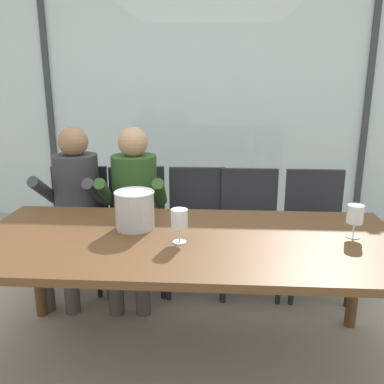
{
  "coord_description": "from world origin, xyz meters",
  "views": [
    {
      "loc": [
        0.15,
        -1.98,
        1.52
      ],
      "look_at": [
        0.0,
        0.35,
        0.87
      ],
      "focal_mm": 38.57,
      "sensor_mm": 36.0,
      "label": 1
    }
  ],
  "objects": [
    {
      "name": "ground",
      "position": [
        0.0,
        1.0,
        0.0
      ],
      "size": [
        14.0,
        14.0,
        0.0
      ],
      "primitive_type": "plane",
      "color": "#9E9384"
    },
    {
      "name": "window_glass_panel",
      "position": [
        0.0,
        2.46,
        1.3
      ],
      "size": [
        7.41,
        0.03,
        2.6
      ],
      "primitive_type": "cube",
      "color": "silver",
      "rests_on": "ground"
    },
    {
      "name": "window_mullion_left",
      "position": [
        -1.67,
        2.44,
        1.3
      ],
      "size": [
        0.06,
        0.06,
        2.6
      ],
      "primitive_type": "cube",
      "color": "#38383D",
      "rests_on": "ground"
    },
    {
      "name": "window_mullion_right",
      "position": [
        1.67,
        2.44,
        1.3
      ],
      "size": [
        0.06,
        0.06,
        2.6
      ],
      "primitive_type": "cube",
      "color": "#38383D",
      "rests_on": "ground"
    },
    {
      "name": "hillside_vineyard",
      "position": [
        0.0,
        5.9,
        0.96
      ],
      "size": [
        13.41,
        2.4,
        1.92
      ],
      "primitive_type": "cube",
      "color": "#568942",
      "rests_on": "ground"
    },
    {
      "name": "dining_table",
      "position": [
        0.0,
        0.0,
        0.66
      ],
      "size": [
        2.21,
        0.97,
        0.72
      ],
      "color": "brown",
      "rests_on": "ground"
    },
    {
      "name": "chair_near_curtain",
      "position": [
        -0.89,
        0.9,
        0.51
      ],
      "size": [
        0.47,
        0.47,
        0.88
      ],
      "rotation": [
        0.0,
        0.0,
        0.08
      ],
      "color": "#232328",
      "rests_on": "ground"
    },
    {
      "name": "chair_left_of_center",
      "position": [
        -0.45,
        0.91,
        0.51
      ],
      "size": [
        0.49,
        0.49,
        0.88
      ],
      "rotation": [
        0.0,
        0.0,
        0.13
      ],
      "color": "#232328",
      "rests_on": "ground"
    },
    {
      "name": "chair_center",
      "position": [
        -0.0,
        0.92,
        0.51
      ],
      "size": [
        0.45,
        0.45,
        0.88
      ],
      "rotation": [
        0.0,
        0.0,
        0.03
      ],
      "color": "#232328",
      "rests_on": "ground"
    },
    {
      "name": "chair_right_of_center",
      "position": [
        0.39,
        0.91,
        0.51
      ],
      "size": [
        0.45,
        0.45,
        0.88
      ],
      "rotation": [
        0.0,
        0.0,
        0.01
      ],
      "color": "#232328",
      "rests_on": "ground"
    },
    {
      "name": "chair_near_window_right",
      "position": [
        0.86,
        0.9,
        0.51
      ],
      "size": [
        0.44,
        0.44,
        0.88
      ],
      "rotation": [
        0.0,
        0.0,
        -0.01
      ],
      "color": "#232328",
      "rests_on": "ground"
    },
    {
      "name": "person_charcoal_jacket",
      "position": [
        -0.87,
        0.76,
        0.68
      ],
      "size": [
        0.48,
        0.63,
        1.2
      ],
      "rotation": [
        0.0,
        0.0,
        -0.08
      ],
      "color": "#38383D",
      "rests_on": "ground"
    },
    {
      "name": "person_olive_shirt",
      "position": [
        -0.44,
        0.76,
        0.68
      ],
      "size": [
        0.48,
        0.62,
        1.2
      ],
      "rotation": [
        0.0,
        0.0,
        0.05
      ],
      "color": "#2D5123",
      "rests_on": "ground"
    },
    {
      "name": "ice_bucket_primary",
      "position": [
        -0.3,
        0.13,
        0.83
      ],
      "size": [
        0.22,
        0.22,
        0.21
      ],
      "color": "#B7B7BC",
      "rests_on": "dining_table"
    },
    {
      "name": "wine_glass_by_left_taster",
      "position": [
        -0.04,
        -0.06,
        0.84
      ],
      "size": [
        0.08,
        0.08,
        0.17
      ],
      "color": "silver",
      "rests_on": "dining_table"
    },
    {
      "name": "wine_glass_near_bucket",
      "position": [
        0.85,
        0.07,
        0.84
      ],
      "size": [
        0.08,
        0.08,
        0.17
      ],
      "color": "silver",
      "rests_on": "dining_table"
    }
  ]
}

